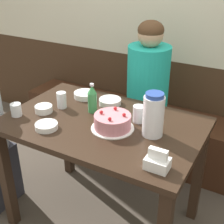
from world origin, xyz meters
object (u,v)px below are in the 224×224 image
at_px(bowl_soup_white, 47,126).
at_px(bowl_rice_small, 110,101).
at_px(bowl_sauce_shallow, 44,109).
at_px(bench_seat, 152,135).
at_px(glass_water_tall, 139,114).
at_px(soju_bottle, 92,99).
at_px(glass_tumbler_short, 62,100).
at_px(person_pale_blue_shirt, 146,109).
at_px(bowl_side_dish, 85,95).
at_px(glass_shot_small, 16,110).
at_px(napkin_holder, 157,162).
at_px(water_pitcher, 153,115).
at_px(birthday_cake, 113,122).

bearing_deg(bowl_soup_white, bowl_rice_small, 70.88).
distance_m(bowl_rice_small, bowl_sauce_shallow, 0.42).
relative_size(bench_seat, glass_water_tall, 24.26).
bearing_deg(soju_bottle, glass_tumbler_short, -167.68).
relative_size(bench_seat, person_pale_blue_shirt, 1.94).
relative_size(bench_seat, bowl_side_dish, 16.49).
height_order(bowl_rice_small, glass_shot_small, glass_shot_small).
bearing_deg(glass_water_tall, bowl_side_dish, 163.95).
bearing_deg(bowl_soup_white, bench_seat, 77.45).
height_order(soju_bottle, bowl_rice_small, soju_bottle).
xyz_separation_m(bowl_rice_small, glass_shot_small, (-0.41, -0.41, 0.02)).
bearing_deg(glass_shot_small, bowl_side_dish, 63.05).
height_order(bowl_soup_white, bowl_rice_small, bowl_rice_small).
bearing_deg(glass_water_tall, bowl_sauce_shallow, -163.09).
height_order(bench_seat, bowl_rice_small, bowl_rice_small).
height_order(bench_seat, bowl_side_dish, bowl_side_dish).
bearing_deg(bowl_rice_small, napkin_holder, -43.05).
distance_m(bowl_sauce_shallow, person_pale_blue_shirt, 0.83).
relative_size(soju_bottle, bowl_soup_white, 1.46).
bearing_deg(glass_tumbler_short, bowl_soup_white, -71.40).
height_order(bowl_side_dish, glass_shot_small, glass_shot_small).
height_order(soju_bottle, person_pale_blue_shirt, person_pale_blue_shirt).
relative_size(bowl_side_dish, glass_water_tall, 1.47).
bearing_deg(bowl_sauce_shallow, glass_shot_small, -133.62).
distance_m(soju_bottle, napkin_holder, 0.65).
bearing_deg(water_pitcher, soju_bottle, 170.33).
relative_size(bench_seat, glass_tumbler_short, 23.64).
height_order(bowl_sauce_shallow, glass_shot_small, glass_shot_small).
bearing_deg(bowl_side_dish, glass_tumbler_short, -101.84).
bearing_deg(glass_water_tall, bowl_rice_small, 154.23).
bearing_deg(napkin_holder, birthday_cake, 148.33).
xyz_separation_m(bowl_side_dish, glass_shot_small, (-0.21, -0.42, 0.02)).
height_order(glass_water_tall, person_pale_blue_shirt, person_pale_blue_shirt).
distance_m(glass_water_tall, glass_tumbler_short, 0.50).
bearing_deg(glass_tumbler_short, napkin_holder, -21.13).
xyz_separation_m(glass_water_tall, glass_tumbler_short, (-0.50, -0.07, 0.00)).
bearing_deg(glass_water_tall, person_pale_blue_shirt, 107.55).
relative_size(soju_bottle, bowl_side_dish, 1.27).
xyz_separation_m(birthday_cake, soju_bottle, (-0.21, 0.12, 0.05)).
xyz_separation_m(bowl_sauce_shallow, person_pale_blue_shirt, (0.39, 0.70, -0.21)).
bearing_deg(water_pitcher, bowl_side_dish, 158.83).
height_order(napkin_holder, glass_shot_small, napkin_holder).
distance_m(bowl_rice_small, glass_shot_small, 0.58).
bearing_deg(bowl_rice_small, glass_water_tall, -25.77).
relative_size(birthday_cake, person_pale_blue_shirt, 0.19).
relative_size(water_pitcher, glass_water_tall, 2.45).
bearing_deg(person_pale_blue_shirt, bench_seat, -176.12).
relative_size(bowl_rice_small, glass_water_tall, 1.44).
xyz_separation_m(water_pitcher, bowl_sauce_shallow, (-0.69, -0.08, -0.10)).
distance_m(bench_seat, water_pitcher, 1.10).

